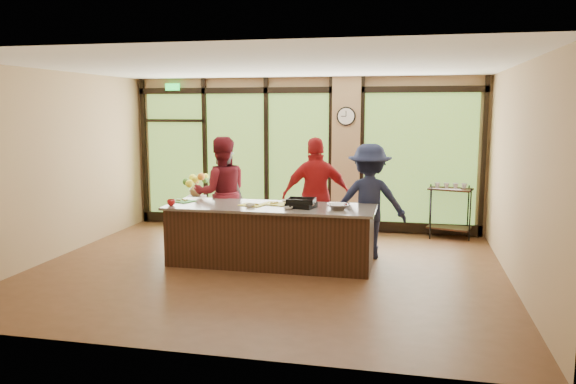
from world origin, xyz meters
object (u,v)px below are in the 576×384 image
at_px(cook_left, 225,197).
at_px(cook_right, 369,201).
at_px(roasting_pan, 301,205).
at_px(flower_stand, 197,214).
at_px(bar_cart, 450,205).
at_px(island_base, 271,236).

xyz_separation_m(cook_left, cook_right, (2.47, -0.13, 0.04)).
bearing_deg(roasting_pan, cook_right, 53.23).
xyz_separation_m(roasting_pan, flower_stand, (-2.47, 2.00, -0.60)).
xyz_separation_m(flower_stand, bar_cart, (4.81, 0.51, 0.27)).
xyz_separation_m(island_base, cook_right, (1.45, 0.74, 0.48)).
bearing_deg(flower_stand, roasting_pan, -50.71).
xyz_separation_m(island_base, cook_left, (-1.02, 0.86, 0.44)).
relative_size(island_base, cook_left, 1.76).
relative_size(cook_left, flower_stand, 2.50).
distance_m(island_base, bar_cart, 3.74).
xyz_separation_m(cook_left, bar_cart, (3.84, 1.59, -0.26)).
xyz_separation_m(island_base, bar_cart, (2.82, 2.45, 0.18)).
xyz_separation_m(island_base, roasting_pan, (0.49, -0.05, 0.52)).
relative_size(cook_left, bar_cart, 1.70).
bearing_deg(island_base, flower_stand, 135.58).
relative_size(island_base, bar_cart, 2.98).
bearing_deg(cook_right, roasting_pan, 35.03).
height_order(cook_left, roasting_pan, cook_left).
bearing_deg(island_base, bar_cart, 40.98).
distance_m(cook_left, flower_stand, 1.54).
bearing_deg(cook_right, bar_cart, -133.00).
bearing_deg(roasting_pan, island_base, -172.06).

